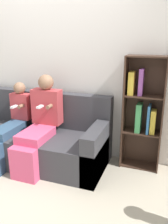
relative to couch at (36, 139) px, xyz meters
name	(u,v)px	position (x,y,z in m)	size (l,w,h in m)	color
ground_plane	(24,179)	(0.12, -0.54, -0.30)	(14.00, 14.00, 0.00)	#B2A893
back_wall	(56,67)	(0.12, 0.46, 0.97)	(10.00, 0.06, 2.55)	silver
couch	(36,139)	(0.00, 0.00, 0.00)	(2.05, 0.87, 0.93)	#38383D
adult_seated	(40,122)	(0.15, -0.11, 0.32)	(0.41, 0.81, 1.22)	#DB4C75
child_seated	(10,125)	(-0.30, -0.15, 0.23)	(0.29, 0.82, 1.08)	#335170
bookshelf	(143,111)	(1.43, 0.32, 0.47)	(0.50, 0.27, 1.48)	#3D281E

